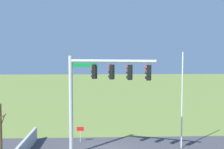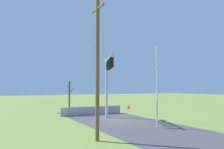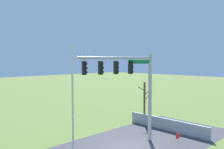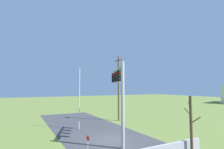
{
  "view_description": "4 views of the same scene",
  "coord_description": "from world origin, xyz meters",
  "px_view_note": "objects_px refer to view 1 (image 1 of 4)",
  "views": [
    {
      "loc": [
        0.48,
        19.02,
        6.92
      ],
      "look_at": [
        -0.22,
        1.6,
        5.68
      ],
      "focal_mm": 44.91,
      "sensor_mm": 36.0,
      "label": 1
    },
    {
      "loc": [
        -21.83,
        11.6,
        3.52
      ],
      "look_at": [
        -1.09,
        1.06,
        4.76
      ],
      "focal_mm": 37.4,
      "sensor_mm": 36.0,
      "label": 2
    },
    {
      "loc": [
        -12.24,
        -10.89,
        6.3
      ],
      "look_at": [
        -0.79,
        0.81,
        5.33
      ],
      "focal_mm": 37.08,
      "sensor_mm": 36.0,
      "label": 3
    },
    {
      "loc": [
        14.58,
        -7.45,
        4.77
      ],
      "look_at": [
        -0.4,
        0.52,
        6.01
      ],
      "focal_mm": 28.29,
      "sensor_mm": 36.0,
      "label": 4
    }
  ],
  "objects_px": {
    "signal_mast": "(96,85)",
    "bare_tree": "(0,139)",
    "open_sign": "(80,131)",
    "flagpole": "(182,101)"
  },
  "relations": [
    {
      "from": "signal_mast",
      "to": "bare_tree",
      "type": "distance_m",
      "value": 6.62
    },
    {
      "from": "bare_tree",
      "to": "open_sign",
      "type": "xyz_separation_m",
      "value": [
        -4.06,
        -6.07,
        -1.24
      ]
    },
    {
      "from": "signal_mast",
      "to": "flagpole",
      "type": "xyz_separation_m",
      "value": [
        -6.27,
        -1.68,
        -1.36
      ]
    },
    {
      "from": "flagpole",
      "to": "open_sign",
      "type": "bearing_deg",
      "value": -12.69
    },
    {
      "from": "signal_mast",
      "to": "open_sign",
      "type": "bearing_deg",
      "value": -68.68
    },
    {
      "from": "flagpole",
      "to": "signal_mast",
      "type": "bearing_deg",
      "value": 14.99
    },
    {
      "from": "bare_tree",
      "to": "signal_mast",
      "type": "bearing_deg",
      "value": -153.52
    },
    {
      "from": "signal_mast",
      "to": "bare_tree",
      "type": "bearing_deg",
      "value": 26.48
    },
    {
      "from": "signal_mast",
      "to": "flagpole",
      "type": "relative_size",
      "value": 0.96
    },
    {
      "from": "signal_mast",
      "to": "bare_tree",
      "type": "relative_size",
      "value": 1.64
    }
  ]
}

